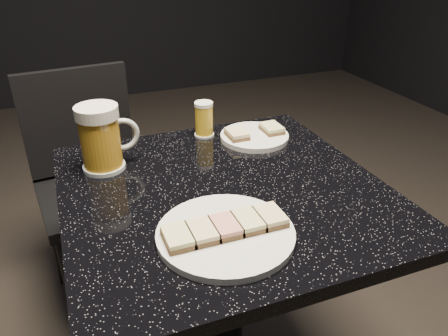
{
  "coord_description": "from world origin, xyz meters",
  "views": [
    {
      "loc": [
        -0.3,
        -0.78,
        1.25
      ],
      "look_at": [
        0.0,
        0.0,
        0.8
      ],
      "focal_mm": 35.0,
      "sensor_mm": 36.0,
      "label": 1
    }
  ],
  "objects_px": {
    "plate_small": "(254,137)",
    "beer_tumbler": "(204,119)",
    "plate_large": "(226,234)",
    "table": "(224,271)",
    "chair": "(92,177)",
    "beer_mug": "(102,138)"
  },
  "relations": [
    {
      "from": "table",
      "to": "chair",
      "type": "distance_m",
      "value": 0.69
    },
    {
      "from": "table",
      "to": "chair",
      "type": "xyz_separation_m",
      "value": [
        -0.25,
        0.64,
        -0.01
      ]
    },
    {
      "from": "plate_large",
      "to": "beer_mug",
      "type": "distance_m",
      "value": 0.41
    },
    {
      "from": "table",
      "to": "beer_mug",
      "type": "relative_size",
      "value": 4.75
    },
    {
      "from": "plate_small",
      "to": "table",
      "type": "height_order",
      "value": "plate_small"
    },
    {
      "from": "plate_small",
      "to": "chair",
      "type": "distance_m",
      "value": 0.65
    },
    {
      "from": "plate_small",
      "to": "table",
      "type": "relative_size",
      "value": 0.25
    },
    {
      "from": "beer_mug",
      "to": "chair",
      "type": "xyz_separation_m",
      "value": [
        -0.02,
        0.45,
        -0.33
      ]
    },
    {
      "from": "plate_large",
      "to": "table",
      "type": "relative_size",
      "value": 0.35
    },
    {
      "from": "plate_large",
      "to": "plate_small",
      "type": "relative_size",
      "value": 1.38
    },
    {
      "from": "plate_small",
      "to": "chair",
      "type": "height_order",
      "value": "chair"
    },
    {
      "from": "plate_large",
      "to": "beer_mug",
      "type": "height_order",
      "value": "beer_mug"
    },
    {
      "from": "beer_mug",
      "to": "beer_tumbler",
      "type": "distance_m",
      "value": 0.3
    },
    {
      "from": "beer_mug",
      "to": "beer_tumbler",
      "type": "xyz_separation_m",
      "value": [
        0.29,
        0.1,
        -0.03
      ]
    },
    {
      "from": "table",
      "to": "chair",
      "type": "relative_size",
      "value": 0.88
    },
    {
      "from": "plate_small",
      "to": "beer_mug",
      "type": "height_order",
      "value": "beer_mug"
    },
    {
      "from": "chair",
      "to": "plate_small",
      "type": "bearing_deg",
      "value": -44.67
    },
    {
      "from": "plate_large",
      "to": "chair",
      "type": "bearing_deg",
      "value": 103.23
    },
    {
      "from": "plate_small",
      "to": "plate_large",
      "type": "bearing_deg",
      "value": -121.63
    },
    {
      "from": "beer_mug",
      "to": "chair",
      "type": "bearing_deg",
      "value": 92.56
    },
    {
      "from": "plate_small",
      "to": "beer_tumbler",
      "type": "bearing_deg",
      "value": 149.11
    },
    {
      "from": "beer_mug",
      "to": "chair",
      "type": "relative_size",
      "value": 0.18
    }
  ]
}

